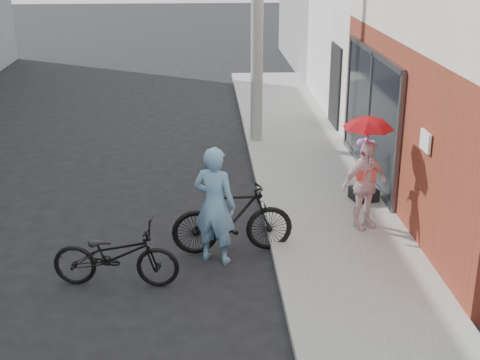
{
  "coord_description": "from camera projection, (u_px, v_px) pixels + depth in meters",
  "views": [
    {
      "loc": [
        -0.15,
        -9.17,
        4.75
      ],
      "look_at": [
        0.41,
        0.63,
        1.1
      ],
      "focal_mm": 50.0,
      "sensor_mm": 36.0,
      "label": 1
    }
  ],
  "objects": [
    {
      "name": "ground",
      "position": [
        216.0,
        262.0,
        10.24
      ],
      "size": [
        80.0,
        80.0,
        0.0
      ],
      "primitive_type": "plane",
      "color": "black",
      "rests_on": "ground"
    },
    {
      "name": "bike_right",
      "position": [
        233.0,
        218.0,
        10.38
      ],
      "size": [
        1.93,
        0.67,
        1.14
      ],
      "primitive_type": "imported",
      "rotation": [
        0.0,
        0.0,
        1.64
      ],
      "color": "black",
      "rests_on": "ground"
    },
    {
      "name": "officer",
      "position": [
        215.0,
        205.0,
        9.98
      ],
      "size": [
        0.79,
        0.68,
        1.83
      ],
      "primitive_type": "imported",
      "rotation": [
        0.0,
        0.0,
        2.71
      ],
      "color": "#6897BA",
      "rests_on": "ground"
    },
    {
      "name": "curb",
      "position": [
        265.0,
        207.0,
        12.14
      ],
      "size": [
        0.12,
        24.0,
        0.12
      ],
      "primitive_type": "cube",
      "color": "#9E9E99",
      "rests_on": "ground"
    },
    {
      "name": "sidewalk",
      "position": [
        328.0,
        205.0,
        12.21
      ],
      "size": [
        2.2,
        24.0,
        0.12
      ],
      "primitive_type": "cube",
      "color": "gray",
      "rests_on": "ground"
    },
    {
      "name": "kimono_woman",
      "position": [
        364.0,
        185.0,
        10.92
      ],
      "size": [
        0.95,
        0.7,
        1.49
      ],
      "primitive_type": "imported",
      "rotation": [
        0.0,
        0.0,
        0.44
      ],
      "color": "beige",
      "rests_on": "sidewalk"
    },
    {
      "name": "parasol",
      "position": [
        369.0,
        120.0,
        10.54
      ],
      "size": [
        0.78,
        0.78,
        0.68
      ],
      "primitive_type": "imported",
      "color": "red",
      "rests_on": "kimono_woman"
    },
    {
      "name": "planter",
      "position": [
        364.0,
        194.0,
        12.27
      ],
      "size": [
        0.53,
        0.53,
        0.22
      ],
      "primitive_type": "cube",
      "rotation": [
        0.0,
        0.0,
        0.27
      ],
      "color": "black",
      "rests_on": "sidewalk"
    },
    {
      "name": "potted_plant",
      "position": [
        365.0,
        173.0,
        12.13
      ],
      "size": [
        0.55,
        0.47,
        0.61
      ],
      "primitive_type": "imported",
      "color": "#2D7234",
      "rests_on": "planter"
    },
    {
      "name": "bike_left",
      "position": [
        116.0,
        255.0,
        9.42
      ],
      "size": [
        1.85,
        0.81,
        0.94
      ],
      "primitive_type": "imported",
      "rotation": [
        0.0,
        0.0,
        1.47
      ],
      "color": "black",
      "rests_on": "ground"
    }
  ]
}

